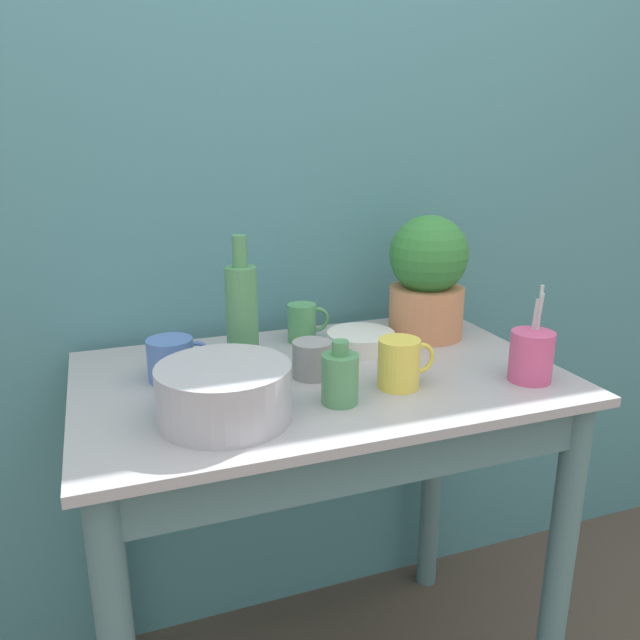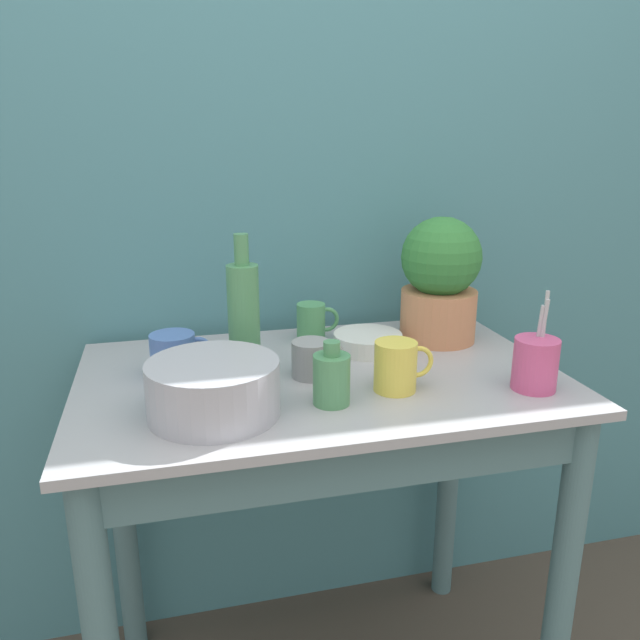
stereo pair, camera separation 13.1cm
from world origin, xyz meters
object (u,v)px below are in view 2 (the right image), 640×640
at_px(bowl_wash_large, 213,388).
at_px(bottle_short, 332,378).
at_px(utensil_cup, 535,363).
at_px(mug_green, 312,322).
at_px(potted_plant, 440,279).
at_px(mug_yellow, 397,366).
at_px(mug_grey, 312,359).
at_px(bottle_tall, 244,315).
at_px(bowl_small_enamel_white, 368,342).
at_px(mug_blue, 174,354).

relative_size(bowl_wash_large, bottle_short, 1.94).
height_order(bowl_wash_large, utensil_cup, utensil_cup).
bearing_deg(mug_green, potted_plant, -11.97).
xyz_separation_m(mug_yellow, utensil_cup, (0.27, -0.06, 0.00)).
bearing_deg(mug_grey, potted_plant, 24.49).
height_order(potted_plant, mug_green, potted_plant).
bearing_deg(bottle_short, utensil_cup, -4.13).
bearing_deg(bottle_tall, utensil_cup, -24.21).
bearing_deg(bottle_tall, bowl_wash_large, -111.83).
height_order(bottle_tall, mug_grey, bottle_tall).
bearing_deg(mug_grey, utensil_cup, -22.58).
distance_m(bowl_small_enamel_white, utensil_cup, 0.40).
bearing_deg(potted_plant, mug_green, 168.03).
bearing_deg(bottle_tall, potted_plant, 10.38).
bearing_deg(mug_grey, mug_green, 76.63).
xyz_separation_m(potted_plant, utensil_cup, (0.06, -0.34, -0.10)).
height_order(mug_green, mug_grey, mug_green).
relative_size(mug_yellow, mug_blue, 0.95).
xyz_separation_m(bottle_tall, mug_green, (0.19, 0.16, -0.08)).
xyz_separation_m(bottle_tall, bowl_small_enamel_white, (0.30, 0.05, -0.10)).
distance_m(bowl_wash_large, mug_yellow, 0.37).
distance_m(mug_yellow, mug_blue, 0.47).
bearing_deg(mug_green, bottle_short, -97.76).
height_order(mug_grey, bowl_small_enamel_white, mug_grey).
distance_m(potted_plant, bottle_tall, 0.50).
height_order(bowl_wash_large, bottle_tall, bottle_tall).
bearing_deg(utensil_cup, bowl_wash_large, 176.85).
height_order(bottle_short, mug_grey, bottle_short).
height_order(bottle_tall, utensil_cup, bottle_tall).
relative_size(potted_plant, bowl_wash_large, 1.26).
relative_size(bowl_wash_large, mug_yellow, 1.96).
bearing_deg(utensil_cup, mug_blue, 159.82).
bearing_deg(mug_green, bowl_small_enamel_white, -42.15).
relative_size(potted_plant, mug_green, 2.86).
relative_size(bottle_short, mug_yellow, 1.01).
relative_size(mug_grey, bowl_small_enamel_white, 0.71).
distance_m(mug_yellow, mug_grey, 0.19).
bearing_deg(utensil_cup, mug_grey, 157.42).
distance_m(mug_blue, bowl_small_enamel_white, 0.45).
xyz_separation_m(mug_blue, bowl_small_enamel_white, (0.45, 0.04, -0.02)).
bearing_deg(bowl_wash_large, utensil_cup, -3.15).
xyz_separation_m(potted_plant, bottle_short, (-0.36, -0.31, -0.10)).
xyz_separation_m(potted_plant, bottle_tall, (-0.49, -0.09, -0.03)).
bearing_deg(mug_grey, bottle_short, -88.59).
bearing_deg(bowl_small_enamel_white, bottle_short, -120.84).
relative_size(potted_plant, mug_yellow, 2.47).
height_order(bottle_short, bowl_small_enamel_white, bottle_short).
relative_size(bottle_tall, mug_yellow, 2.41).
relative_size(potted_plant, bottle_short, 2.45).
xyz_separation_m(bowl_wash_large, mug_blue, (-0.06, 0.22, -0.01)).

